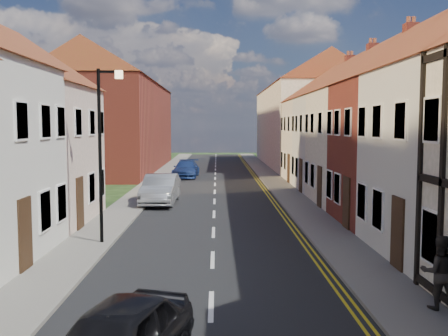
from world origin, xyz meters
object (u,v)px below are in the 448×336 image
object	(u,v)px
car_mid	(161,189)
car_far	(186,169)
lamppost	(102,144)
pedestrian_right	(439,272)

from	to	relation	value
car_mid	car_far	xyz separation A→B (m)	(0.52, 13.63, -0.11)
lamppost	car_mid	distance (m)	9.77
pedestrian_right	car_far	bearing A→B (deg)	-66.41
lamppost	car_far	xyz separation A→B (m)	(1.45, 22.96, -2.86)
car_mid	car_far	world-z (taller)	car_mid
car_mid	pedestrian_right	distance (m)	17.72
lamppost	pedestrian_right	bearing A→B (deg)	-36.25
lamppost	car_mid	size ratio (longest dim) A/B	1.25
car_mid	pedestrian_right	size ratio (longest dim) A/B	2.90
lamppost	pedestrian_right	distance (m)	11.31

